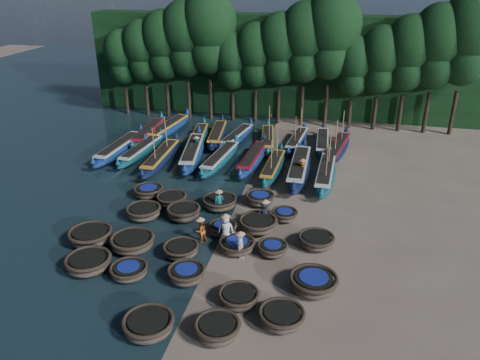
% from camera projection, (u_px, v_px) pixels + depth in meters
% --- Properties ---
extents(ground, '(120.00, 120.00, 0.00)m').
position_uv_depth(ground, '(230.00, 218.00, 28.97)').
color(ground, gray).
rests_on(ground, ground).
extents(foliage_wall, '(40.00, 3.00, 10.00)m').
position_uv_depth(foliage_wall, '(283.00, 66.00, 47.79)').
color(foliage_wall, black).
rests_on(foliage_wall, ground).
extents(coracle_2, '(2.42, 2.42, 0.75)m').
position_uv_depth(coracle_2, '(148.00, 324.00, 19.76)').
color(coracle_2, brown).
rests_on(coracle_2, ground).
extents(coracle_3, '(2.42, 2.42, 0.80)m').
position_uv_depth(coracle_3, '(217.00, 329.00, 19.48)').
color(coracle_3, brown).
rests_on(coracle_3, ground).
extents(coracle_4, '(2.33, 2.33, 0.71)m').
position_uv_depth(coracle_4, '(282.00, 317.00, 20.24)').
color(coracle_4, brown).
rests_on(coracle_4, ground).
extents(coracle_5, '(2.38, 2.38, 0.77)m').
position_uv_depth(coracle_5, '(88.00, 262.00, 23.89)').
color(coracle_5, brown).
rests_on(coracle_5, ground).
extents(coracle_6, '(2.00, 2.00, 0.63)m').
position_uv_depth(coracle_6, '(129.00, 270.00, 23.39)').
color(coracle_6, brown).
rests_on(coracle_6, ground).
extents(coracle_7, '(2.36, 2.36, 0.73)m').
position_uv_depth(coracle_7, '(186.00, 274.00, 23.05)').
color(coracle_7, brown).
rests_on(coracle_7, ground).
extents(coracle_8, '(2.00, 2.00, 0.65)m').
position_uv_depth(coracle_8, '(239.00, 297.00, 21.50)').
color(coracle_8, brown).
rests_on(coracle_8, ground).
extents(coracle_9, '(2.83, 2.83, 0.80)m').
position_uv_depth(coracle_9, '(313.00, 282.00, 22.36)').
color(coracle_9, brown).
rests_on(coracle_9, ground).
extents(coracle_10, '(2.69, 2.69, 0.81)m').
position_uv_depth(coracle_10, '(90.00, 236.00, 26.24)').
color(coracle_10, brown).
rests_on(coracle_10, ground).
extents(coracle_11, '(2.67, 2.67, 0.81)m').
position_uv_depth(coracle_11, '(132.00, 242.00, 25.63)').
color(coracle_11, brown).
rests_on(coracle_11, ground).
extents(coracle_12, '(2.34, 2.34, 0.68)m').
position_uv_depth(coracle_12, '(181.00, 249.00, 25.08)').
color(coracle_12, brown).
rests_on(coracle_12, ground).
extents(coracle_13, '(2.13, 2.13, 0.67)m').
position_uv_depth(coracle_13, '(237.00, 245.00, 25.49)').
color(coracle_13, brown).
rests_on(coracle_13, ground).
extents(coracle_14, '(1.73, 1.73, 0.65)m').
position_uv_depth(coracle_14, '(272.00, 248.00, 25.20)').
color(coracle_14, brown).
rests_on(coracle_14, ground).
extents(coracle_15, '(2.29, 2.29, 0.77)m').
position_uv_depth(coracle_15, '(144.00, 212.00, 28.84)').
color(coracle_15, brown).
rests_on(coracle_15, ground).
extents(coracle_16, '(2.31, 2.31, 0.84)m').
position_uv_depth(coracle_16, '(184.00, 212.00, 28.71)').
color(coracle_16, brown).
rests_on(coracle_16, ground).
extents(coracle_17, '(2.06, 2.06, 0.66)m').
position_uv_depth(coracle_17, '(222.00, 228.00, 27.12)').
color(coracle_17, brown).
rests_on(coracle_17, ground).
extents(coracle_18, '(2.32, 2.32, 0.83)m').
position_uv_depth(coracle_18, '(258.00, 224.00, 27.39)').
color(coracle_18, brown).
rests_on(coracle_18, ground).
extents(coracle_19, '(2.16, 2.16, 0.71)m').
position_uv_depth(coracle_19, '(316.00, 240.00, 25.88)').
color(coracle_19, brown).
rests_on(coracle_19, ground).
extents(coracle_20, '(2.32, 2.32, 0.71)m').
position_uv_depth(coracle_20, '(148.00, 191.00, 31.56)').
color(coracle_20, brown).
rests_on(coracle_20, ground).
extents(coracle_21, '(2.01, 2.01, 0.73)m').
position_uv_depth(coracle_21, '(172.00, 199.00, 30.47)').
color(coracle_21, brown).
rests_on(coracle_21, ground).
extents(coracle_22, '(2.78, 2.78, 0.76)m').
position_uv_depth(coracle_22, '(219.00, 202.00, 30.04)').
color(coracle_22, brown).
rests_on(coracle_22, ground).
extents(coracle_23, '(2.04, 2.04, 0.74)m').
position_uv_depth(coracle_23, '(260.00, 198.00, 30.54)').
color(coracle_23, brown).
rests_on(coracle_23, ground).
extents(coracle_24, '(2.01, 2.01, 0.63)m').
position_uv_depth(coracle_24, '(285.00, 215.00, 28.65)').
color(coracle_24, brown).
rests_on(coracle_24, ground).
extents(long_boat_0, '(1.88, 8.46, 1.49)m').
position_uv_depth(long_boat_0, '(120.00, 148.00, 38.57)').
color(long_boat_0, navy).
rests_on(long_boat_0, ground).
extents(long_boat_1, '(1.92, 7.76, 1.37)m').
position_uv_depth(long_boat_1, '(141.00, 151.00, 38.21)').
color(long_boat_1, '#0E4650').
rests_on(long_boat_1, ground).
extents(long_boat_2, '(1.70, 8.35, 3.55)m').
position_uv_depth(long_boat_2, '(161.00, 158.00, 36.73)').
color(long_boat_2, '#0E1235').
rests_on(long_boat_2, ground).
extents(long_boat_3, '(3.05, 8.89, 1.59)m').
position_uv_depth(long_boat_3, '(193.00, 153.00, 37.59)').
color(long_boat_3, navy).
rests_on(long_boat_3, ground).
extents(long_boat_4, '(2.22, 7.96, 1.41)m').
position_uv_depth(long_boat_4, '(220.00, 158.00, 36.63)').
color(long_boat_4, '#0E4650').
rests_on(long_boat_4, ground).
extents(long_boat_5, '(1.85, 7.96, 1.40)m').
position_uv_depth(long_boat_5, '(253.00, 159.00, 36.58)').
color(long_boat_5, navy).
rests_on(long_boat_5, ground).
extents(long_boat_6, '(1.52, 7.40, 3.14)m').
position_uv_depth(long_boat_6, '(273.00, 167.00, 35.15)').
color(long_boat_6, '#0E4650').
rests_on(long_boat_6, ground).
extents(long_boat_7, '(1.66, 9.15, 1.61)m').
position_uv_depth(long_boat_7, '(299.00, 168.00, 34.71)').
color(long_boat_7, '#0E1235').
rests_on(long_boat_7, ground).
extents(long_boat_8, '(1.68, 8.26, 3.51)m').
position_uv_depth(long_boat_8, '(326.00, 174.00, 33.83)').
color(long_boat_8, '#0E4650').
rests_on(long_boat_8, ground).
extents(long_boat_9, '(2.04, 8.51, 1.50)m').
position_uv_depth(long_boat_9, '(148.00, 133.00, 42.09)').
color(long_boat_9, '#0E4650').
rests_on(long_boat_9, ground).
extents(long_boat_10, '(2.60, 8.67, 1.54)m').
position_uv_depth(long_boat_10, '(168.00, 129.00, 43.25)').
color(long_boat_10, navy).
rests_on(long_boat_10, ground).
extents(long_boat_11, '(2.49, 7.82, 1.39)m').
position_uv_depth(long_boat_11, '(198.00, 138.00, 41.02)').
color(long_boat_11, '#0E4650').
rests_on(long_boat_11, ground).
extents(long_boat_12, '(2.32, 7.81, 1.38)m').
position_uv_depth(long_boat_12, '(217.00, 135.00, 41.83)').
color(long_boat_12, '#0E1235').
rests_on(long_boat_12, ground).
extents(long_boat_13, '(2.48, 7.34, 1.31)m').
position_uv_depth(long_boat_13, '(237.00, 137.00, 41.40)').
color(long_boat_13, navy).
rests_on(long_boat_13, ground).
extents(long_boat_14, '(2.49, 7.57, 3.25)m').
position_uv_depth(long_boat_14, '(268.00, 139.00, 40.72)').
color(long_boat_14, '#0E4650').
rests_on(long_boat_14, ground).
extents(long_boat_15, '(1.96, 7.29, 3.11)m').
position_uv_depth(long_boat_15, '(297.00, 141.00, 40.48)').
color(long_boat_15, navy).
rests_on(long_boat_15, ground).
extents(long_boat_16, '(1.60, 7.53, 1.33)m').
position_uv_depth(long_boat_16, '(322.00, 143.00, 40.02)').
color(long_boat_16, '#0E1235').
rests_on(long_boat_16, ground).
extents(long_boat_17, '(2.79, 8.13, 3.50)m').
position_uv_depth(long_boat_17, '(337.00, 149.00, 38.53)').
color(long_boat_17, '#0E1235').
rests_on(long_boat_17, ground).
extents(fisherman_0, '(0.95, 0.70, 1.99)m').
position_uv_depth(fisherman_0, '(226.00, 229.00, 25.98)').
color(fisherman_0, white).
rests_on(fisherman_0, ground).
extents(fisherman_1, '(0.68, 0.58, 1.78)m').
position_uv_depth(fisherman_1, '(219.00, 201.00, 29.20)').
color(fisherman_1, '#176464').
rests_on(fisherman_1, ground).
extents(fisherman_2, '(0.90, 0.93, 1.71)m').
position_uv_depth(fisherman_2, '(201.00, 230.00, 26.15)').
color(fisherman_2, '#B85818').
rests_on(fisherman_2, ground).
extents(fisherman_3, '(1.16, 0.80, 1.84)m').
position_uv_depth(fisherman_3, '(265.00, 213.00, 27.85)').
color(fisherman_3, black).
rests_on(fisherman_3, ground).
extents(fisherman_4, '(0.52, 0.95, 1.77)m').
position_uv_depth(fisherman_4, '(240.00, 244.00, 24.67)').
color(fisherman_4, white).
rests_on(fisherman_4, ground).
extents(fisherman_5, '(0.73, 1.53, 1.79)m').
position_uv_depth(fisherman_5, '(197.00, 146.00, 38.35)').
color(fisherman_5, '#176464').
rests_on(fisherman_5, ground).
extents(fisherman_6, '(0.77, 0.93, 1.83)m').
position_uv_depth(fisherman_6, '(302.00, 169.00, 33.76)').
color(fisherman_6, '#B85818').
rests_on(fisherman_6, ground).
extents(tree_0, '(3.68, 3.68, 8.68)m').
position_uv_depth(tree_0, '(122.00, 56.00, 47.39)').
color(tree_0, black).
rests_on(tree_0, ground).
extents(tree_1, '(4.09, 4.09, 9.65)m').
position_uv_depth(tree_1, '(143.00, 50.00, 46.66)').
color(tree_1, black).
rests_on(tree_1, ground).
extents(tree_2, '(4.51, 4.51, 10.63)m').
position_uv_depth(tree_2, '(164.00, 44.00, 45.93)').
color(tree_2, black).
rests_on(tree_2, ground).
extents(tree_3, '(4.92, 4.92, 11.60)m').
position_uv_depth(tree_3, '(186.00, 38.00, 45.20)').
color(tree_3, black).
rests_on(tree_3, ground).
extents(tree_4, '(5.34, 5.34, 12.58)m').
position_uv_depth(tree_4, '(209.00, 31.00, 44.48)').
color(tree_4, black).
rests_on(tree_4, ground).
extents(tree_5, '(3.68, 3.68, 8.68)m').
position_uv_depth(tree_5, '(232.00, 61.00, 45.15)').
color(tree_5, black).
rests_on(tree_5, ground).
extents(tree_6, '(4.09, 4.09, 9.65)m').
position_uv_depth(tree_6, '(256.00, 54.00, 44.42)').
color(tree_6, black).
rests_on(tree_6, ground).
extents(tree_7, '(4.51, 4.51, 10.63)m').
position_uv_depth(tree_7, '(280.00, 48.00, 43.69)').
color(tree_7, black).
rests_on(tree_7, ground).
extents(tree_8, '(4.92, 4.92, 11.60)m').
position_uv_depth(tree_8, '(305.00, 41.00, 42.96)').
color(tree_8, black).
rests_on(tree_8, ground).
extents(tree_9, '(5.34, 5.34, 12.58)m').
position_uv_depth(tree_9, '(331.00, 34.00, 42.24)').
color(tree_9, black).
rests_on(tree_9, ground).
extents(tree_10, '(3.68, 3.68, 8.68)m').
position_uv_depth(tree_10, '(354.00, 66.00, 42.91)').
color(tree_10, black).
rests_on(tree_10, ground).
extents(tree_11, '(4.09, 4.09, 9.65)m').
position_uv_depth(tree_11, '(381.00, 59.00, 42.18)').
color(tree_11, black).
rests_on(tree_11, ground).
extents(tree_12, '(4.51, 4.51, 10.63)m').
position_uv_depth(tree_12, '(409.00, 52.00, 41.45)').
color(tree_12, black).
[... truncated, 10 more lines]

